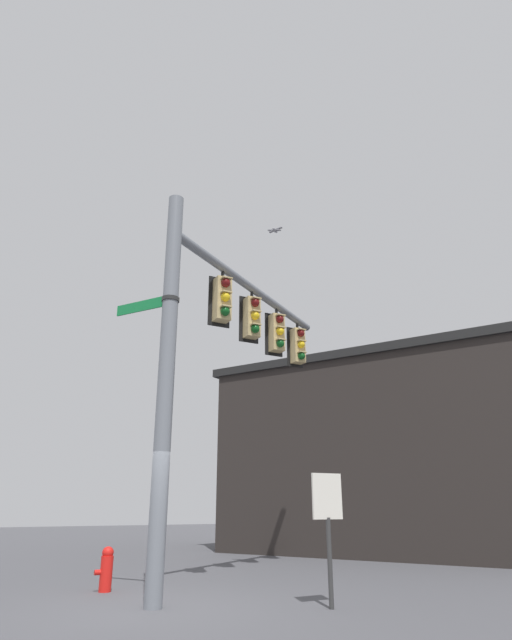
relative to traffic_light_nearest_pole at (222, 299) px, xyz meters
The scene contains 12 objects.
ground_plane 6.39m from the traffic_light_nearest_pole, 33.19° to the left, with size 80.00×80.00×0.00m, color #4C4C51.
signal_pole 2.93m from the traffic_light_nearest_pole, 33.19° to the left, with size 0.31×0.31×7.74m, color slate.
mast_arm 1.77m from the traffic_light_nearest_pole, 145.65° to the right, with size 0.21×0.21×6.95m, color slate.
traffic_light_nearest_pole is the anchor object (origin of this frame).
traffic_light_mid_inner 1.43m from the traffic_light_nearest_pole, 146.28° to the right, with size 0.54×0.49×1.31m.
traffic_light_mid_outer 2.85m from the traffic_light_nearest_pole, 146.28° to the right, with size 0.54×0.49×1.31m.
traffic_light_arm_end 4.28m from the traffic_light_nearest_pole, 146.28° to the right, with size 0.54×0.49×1.31m.
street_name_sign 2.04m from the traffic_light_nearest_pole, 22.61° to the left, with size 0.95×1.32×0.22m.
bird_flying 3.19m from the traffic_light_nearest_pole, 160.95° to the right, with size 0.31×0.38×0.10m.
storefront_building 11.07m from the traffic_light_nearest_pole, 151.06° to the right, with size 11.80×13.70×6.79m.
fire_hydrant 6.10m from the traffic_light_nearest_pole, 31.26° to the right, with size 0.35×0.24×0.82m.
historical_marker 5.39m from the traffic_light_nearest_pole, 111.89° to the left, with size 0.60×0.08×2.13m.
Camera 1 is at (3.06, 9.39, 1.58)m, focal length 29.74 mm.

